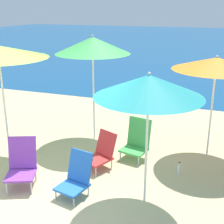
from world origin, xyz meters
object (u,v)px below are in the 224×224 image
beach_umbrella_orange (216,64)px  water_bottle (179,169)px  beach_umbrella_green (93,45)px  beach_chair_purple (22,163)px  beach_chair_blue (76,176)px  beach_chair_green (137,140)px  beach_chair_red (101,152)px  beach_umbrella_teal (149,86)px

beach_umbrella_orange → water_bottle: bearing=-113.2°
beach_umbrella_green → beach_chair_purple: size_ratio=2.89×
beach_chair_blue → beach_chair_green: (0.55, 1.59, 0.05)m
beach_umbrella_orange → beach_chair_red: size_ratio=2.94×
beach_chair_purple → water_bottle: bearing=3.3°
beach_chair_red → water_bottle: (1.42, 0.22, -0.21)m
beach_umbrella_teal → beach_chair_blue: (-1.09, -0.16, -1.53)m
beach_chair_blue → beach_umbrella_green: bearing=117.9°
beach_umbrella_teal → beach_chair_purple: (-2.07, -0.22, -1.45)m
beach_umbrella_orange → beach_umbrella_green: size_ratio=0.87×
beach_umbrella_orange → beach_chair_blue: size_ratio=2.92×
beach_umbrella_green → beach_chair_red: size_ratio=3.36×
beach_umbrella_green → water_bottle: (2.09, -1.00, -2.01)m
water_bottle → beach_umbrella_teal: bearing=-110.1°
beach_umbrella_teal → beach_chair_green: size_ratio=2.57×
beach_umbrella_teal → beach_chair_green: bearing=110.6°
beach_chair_green → beach_chair_red: beach_chair_green is taller
beach_umbrella_orange → beach_umbrella_teal: bearing=-111.6°
beach_umbrella_orange → beach_umbrella_teal: 2.16m
beach_chair_blue → beach_chair_red: bearing=99.5°
beach_chair_blue → beach_chair_red: 0.97m
beach_umbrella_teal → beach_chair_blue: 1.88m
beach_umbrella_orange → beach_chair_green: 2.09m
beach_umbrella_orange → water_bottle: 2.08m
beach_umbrella_orange → beach_chair_red: 2.70m
beach_chair_green → beach_chair_blue: bearing=-96.9°
beach_chair_blue → beach_umbrella_orange: bearing=61.0°
beach_chair_green → beach_umbrella_green: bearing=165.6°
beach_umbrella_orange → beach_chair_purple: bearing=-142.2°
beach_chair_blue → beach_chair_purple: 0.99m
water_bottle → beach_chair_purple: bearing=-153.2°
beach_chair_purple → beach_chair_blue: bearing=-20.4°
beach_umbrella_teal → beach_chair_red: bearing=142.4°
beach_umbrella_teal → water_bottle: 2.06m
beach_umbrella_teal → beach_chair_green: (-0.54, 1.43, -1.48)m
beach_umbrella_orange → water_bottle: (-0.42, -0.98, -1.78)m
beach_umbrella_orange → beach_chair_green: bearing=-156.7°
beach_umbrella_green → water_bottle: 3.07m
beach_umbrella_orange → beach_chair_purple: 3.92m
beach_umbrella_teal → beach_chair_red: 2.03m
beach_chair_purple → beach_umbrella_orange: bearing=14.2°
water_bottle → beach_chair_red: bearing=-171.4°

